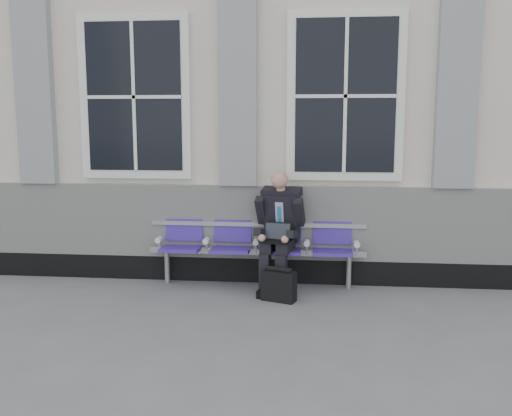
# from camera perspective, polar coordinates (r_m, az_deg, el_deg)

# --- Properties ---
(ground) EXTENTS (70.00, 70.00, 0.00)m
(ground) POSITION_cam_1_polar(r_m,az_deg,el_deg) (5.68, 5.53, -11.64)
(ground) COLOR slate
(ground) RESTS_ON ground
(station_building) EXTENTS (14.40, 4.40, 4.49)m
(station_building) POSITION_cam_1_polar(r_m,az_deg,el_deg) (8.80, 5.79, 10.35)
(station_building) COLOR silver
(station_building) RESTS_ON ground
(bench) EXTENTS (2.60, 0.47, 0.91)m
(bench) POSITION_cam_1_polar(r_m,az_deg,el_deg) (6.83, 0.07, -3.26)
(bench) COLOR #9EA0A3
(bench) RESTS_ON ground
(businessman) EXTENTS (0.59, 0.80, 1.40)m
(businessman) POSITION_cam_1_polar(r_m,az_deg,el_deg) (6.64, 2.35, -1.79)
(businessman) COLOR black
(businessman) RESTS_ON ground
(briefcase) EXTENTS (0.40, 0.27, 0.38)m
(briefcase) POSITION_cam_1_polar(r_m,az_deg,el_deg) (6.34, 2.30, -7.73)
(briefcase) COLOR black
(briefcase) RESTS_ON ground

